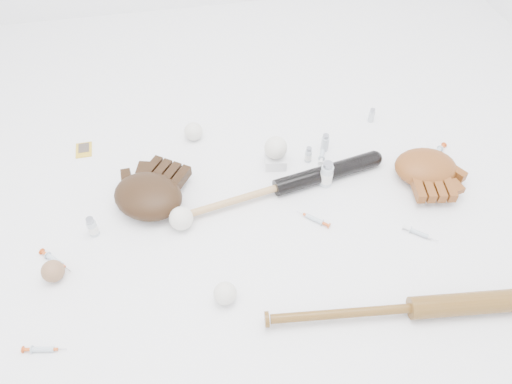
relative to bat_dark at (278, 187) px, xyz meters
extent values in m
plane|color=white|center=(-0.06, -0.09, -0.03)|extent=(3.00, 3.00, 0.00)
cube|color=gold|center=(-0.68, 0.36, -0.03)|extent=(0.06, 0.08, 0.00)
cube|color=white|center=(0.02, 0.14, -0.01)|extent=(0.09, 0.09, 0.04)
sphere|color=silver|center=(0.02, 0.14, 0.05)|extent=(0.08, 0.08, 0.08)
sphere|color=silver|center=(-0.35, -0.08, 0.01)|extent=(0.08, 0.08, 0.08)
sphere|color=silver|center=(-0.26, 0.35, 0.01)|extent=(0.07, 0.07, 0.07)
sphere|color=silver|center=(-0.25, -0.39, 0.00)|extent=(0.07, 0.07, 0.07)
sphere|color=brown|center=(-0.75, -0.21, 0.00)|extent=(0.07, 0.07, 0.07)
cylinder|color=silver|center=(0.15, 0.14, 0.00)|extent=(0.03, 0.03, 0.07)
cylinder|color=silver|center=(0.46, 0.32, 0.00)|extent=(0.02, 0.02, 0.06)
cylinder|color=silver|center=(0.23, 0.19, 0.01)|extent=(0.03, 0.03, 0.08)
cylinder|color=silver|center=(0.18, 0.01, 0.02)|extent=(0.04, 0.04, 0.10)
cylinder|color=silver|center=(-0.63, -0.06, 0.01)|extent=(0.03, 0.03, 0.08)
camera|label=1|loc=(-0.30, -1.15, 1.28)|focal=35.00mm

